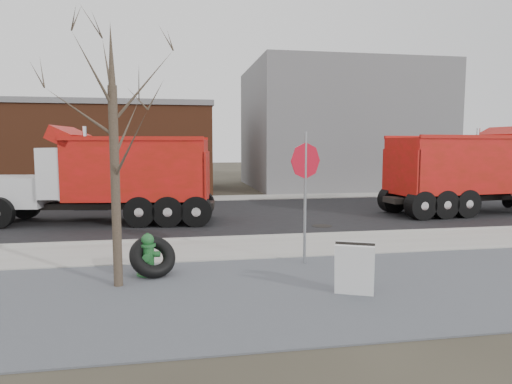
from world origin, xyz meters
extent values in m
plane|color=#383328|center=(0.00, 0.00, 0.00)|extent=(120.00, 120.00, 0.00)
cube|color=gray|center=(0.00, -3.50, 0.01)|extent=(60.00, 5.00, 0.03)
cube|color=#9E9B93|center=(0.00, 0.25, 0.03)|extent=(60.00, 2.50, 0.06)
cube|color=#9E9B93|center=(0.00, 1.55, 0.06)|extent=(60.00, 0.15, 0.11)
cube|color=black|center=(0.00, 6.30, 0.01)|extent=(60.00, 9.40, 0.02)
cube|color=#9E9B93|center=(0.00, 12.00, 0.03)|extent=(60.00, 2.00, 0.06)
cube|color=slate|center=(9.00, 18.00, 4.00)|extent=(12.00, 10.00, 8.00)
cube|color=brown|center=(-10.00, 17.00, 2.50)|extent=(20.00, 8.00, 5.00)
cube|color=slate|center=(-10.00, 17.00, 5.15)|extent=(20.20, 8.20, 0.30)
cylinder|color=#382D23|center=(-3.20, -2.60, 2.00)|extent=(0.18, 0.18, 4.00)
cone|color=#382D23|center=(-3.20, -2.60, 4.60)|extent=(0.14, 0.14, 1.20)
cylinder|color=#2A703B|center=(-2.65, -1.90, 0.03)|extent=(0.50, 0.50, 0.07)
cylinder|color=#2A703B|center=(-2.65, -1.90, 0.38)|extent=(0.26, 0.26, 0.69)
cylinder|color=#2A703B|center=(-2.65, -1.90, 0.69)|extent=(0.34, 0.34, 0.06)
sphere|color=#2A703B|center=(-2.65, -1.90, 0.80)|extent=(0.27, 0.27, 0.27)
cylinder|color=#2A703B|center=(-2.65, -1.90, 0.92)|extent=(0.06, 0.06, 0.07)
cylinder|color=#2A703B|center=(-2.84, -1.88, 0.48)|extent=(0.15, 0.14, 0.13)
cylinder|color=#2A703B|center=(-2.46, -1.92, 0.48)|extent=(0.15, 0.14, 0.13)
cylinder|color=#2A703B|center=(-2.67, -2.10, 0.46)|extent=(0.18, 0.15, 0.17)
torus|color=black|center=(-2.55, -1.97, 0.44)|extent=(1.25, 1.17, 0.95)
cylinder|color=gray|center=(0.99, -1.56, 1.58)|extent=(0.07, 0.07, 3.16)
cylinder|color=red|center=(0.99, -1.56, 2.49)|extent=(0.81, 0.35, 0.86)
cube|color=white|center=(1.22, -4.06, 0.52)|extent=(0.77, 0.52, 0.99)
cube|color=white|center=(1.31, -3.87, 0.52)|extent=(0.77, 0.52, 0.99)
cube|color=black|center=(1.27, -3.97, 1.02)|extent=(0.68, 0.34, 0.04)
cube|color=black|center=(10.49, 5.15, 0.67)|extent=(8.61, 1.71, 0.22)
cube|color=silver|center=(11.99, 5.29, 1.92)|extent=(1.82, 2.45, 1.80)
cube|color=red|center=(9.20, 5.02, 2.02)|extent=(5.22, 2.88, 2.20)
cylinder|color=silver|center=(11.06, 6.16, 2.37)|extent=(0.15, 0.15, 2.40)
cylinder|color=black|center=(7.91, 5.86, 0.57)|extent=(1.13, 0.41, 1.10)
cylinder|color=black|center=(8.10, 3.94, 0.57)|extent=(1.13, 0.41, 1.10)
cube|color=black|center=(-4.58, 5.27, 0.66)|extent=(7.99, 1.85, 0.21)
cube|color=silver|center=(-7.64, 5.66, 1.19)|extent=(2.36, 2.15, 1.07)
cube|color=silver|center=(-5.75, 5.42, 1.87)|extent=(1.83, 2.42, 1.75)
cube|color=black|center=(-6.50, 5.52, 2.36)|extent=(0.29, 1.94, 0.78)
cube|color=red|center=(-3.32, 5.11, 1.97)|extent=(5.12, 2.93, 2.14)
cylinder|color=silver|center=(-5.03, 4.40, 2.31)|extent=(0.15, 0.15, 2.34)
cylinder|color=black|center=(-7.70, 6.73, 0.56)|extent=(1.10, 0.42, 1.07)
cylinder|color=black|center=(-2.28, 4.04, 0.56)|extent=(1.10, 0.42, 1.07)
cylinder|color=black|center=(-2.05, 5.89, 0.56)|extent=(1.10, 0.42, 1.07)
camera|label=1|loc=(-2.03, -11.90, 2.87)|focal=32.00mm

